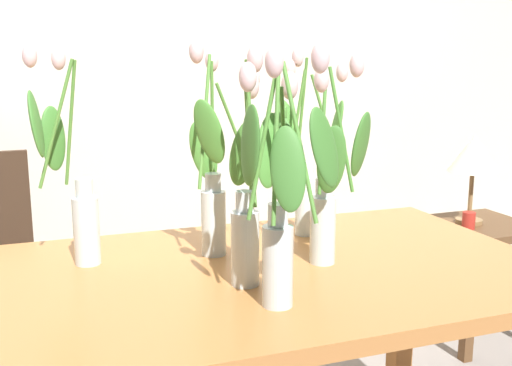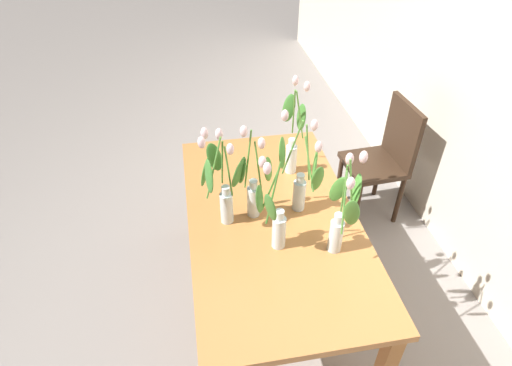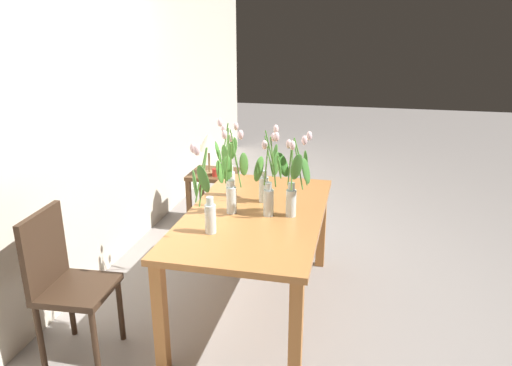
{
  "view_description": "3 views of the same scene",
  "coord_description": "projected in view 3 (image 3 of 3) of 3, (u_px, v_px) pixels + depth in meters",
  "views": [
    {
      "loc": [
        -0.48,
        -1.39,
        1.26
      ],
      "look_at": [
        0.03,
        0.0,
        0.97
      ],
      "focal_mm": 42.06,
      "sensor_mm": 36.0,
      "label": 1
    },
    {
      "loc": [
        1.64,
        -0.38,
        2.31
      ],
      "look_at": [
        -0.09,
        -0.07,
        0.91
      ],
      "focal_mm": 29.96,
      "sensor_mm": 36.0,
      "label": 2
    },
    {
      "loc": [
        -2.89,
        -0.66,
        1.94
      ],
      "look_at": [
        0.05,
        0.01,
        0.93
      ],
      "focal_mm": 33.32,
      "sensor_mm": 36.0,
      "label": 3
    }
  ],
  "objects": [
    {
      "name": "table_lamp",
      "position": [
        208.0,
        143.0,
        4.55
      ],
      "size": [
        0.22,
        0.22,
        0.4
      ],
      "color": "olive",
      "rests_on": "side_table"
    },
    {
      "name": "tulip_vase_3",
      "position": [
        231.0,
        183.0,
        3.13
      ],
      "size": [
        0.24,
        0.23,
        0.58
      ],
      "color": "silver",
      "rests_on": "dining_table"
    },
    {
      "name": "tulip_vase_1",
      "position": [
        228.0,
        168.0,
        3.44
      ],
      "size": [
        0.25,
        0.15,
        0.57
      ],
      "color": "silver",
      "rests_on": "dining_table"
    },
    {
      "name": "tulip_vase_5",
      "position": [
        206.0,
        204.0,
        2.79
      ],
      "size": [
        0.17,
        0.15,
        0.57
      ],
      "color": "silver",
      "rests_on": "dining_table"
    },
    {
      "name": "dining_table",
      "position": [
        255.0,
        225.0,
        3.22
      ],
      "size": [
        1.6,
        0.9,
        0.74
      ],
      "color": "#B7753D",
      "rests_on": "ground"
    },
    {
      "name": "tulip_vase_4",
      "position": [
        294.0,
        182.0,
        3.05
      ],
      "size": [
        0.22,
        0.26,
        0.56
      ],
      "color": "silver",
      "rests_on": "dining_table"
    },
    {
      "name": "ground_plane",
      "position": [
        255.0,
        307.0,
        3.43
      ],
      "size": [
        18.0,
        18.0,
        0.0
      ],
      "primitive_type": "plane",
      "color": "gray"
    },
    {
      "name": "pillar_candle",
      "position": [
        215.0,
        172.0,
        4.56
      ],
      "size": [
        0.06,
        0.06,
        0.07
      ],
      "primitive_type": "cylinder",
      "color": "#B72D23",
      "rests_on": "side_table"
    },
    {
      "name": "dining_chair",
      "position": [
        64.0,
        277.0,
        2.8
      ],
      "size": [
        0.43,
        0.43,
        0.93
      ],
      "color": "#382619",
      "rests_on": "ground"
    },
    {
      "name": "side_table",
      "position": [
        213.0,
        184.0,
        4.72
      ],
      "size": [
        0.44,
        0.44,
        0.55
      ],
      "color": "brown",
      "rests_on": "ground"
    },
    {
      "name": "tulip_vase_2",
      "position": [
        269.0,
        189.0,
        3.09
      ],
      "size": [
        0.12,
        0.21,
        0.56
      ],
      "color": "silver",
      "rests_on": "dining_table"
    },
    {
      "name": "room_wall_rear",
      "position": [
        62.0,
        114.0,
        3.29
      ],
      "size": [
        9.0,
        0.1,
        2.7
      ],
      "primitive_type": "cube",
      "color": "beige",
      "rests_on": "ground"
    },
    {
      "name": "tulip_vase_0",
      "position": [
        267.0,
        178.0,
        3.32
      ],
      "size": [
        0.18,
        0.16,
        0.55
      ],
      "color": "silver",
      "rests_on": "dining_table"
    }
  ]
}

